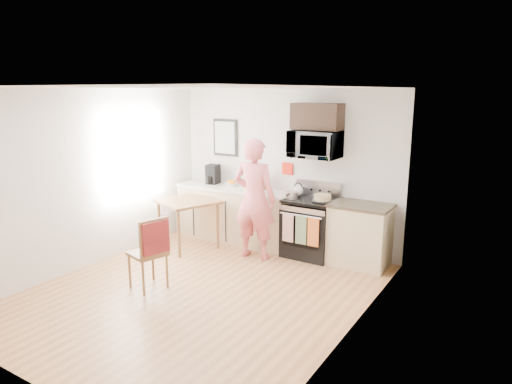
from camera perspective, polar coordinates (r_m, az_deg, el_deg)
The scene contains 28 objects.
floor at distance 6.13m, azimuth -6.97°, elevation -12.26°, with size 4.60×4.60×0.00m, color #A56B40.
back_wall at distance 7.59m, azimuth 3.68°, elevation 2.96°, with size 4.00×0.04×2.60m, color beige.
front_wall at distance 4.25m, azimuth -27.32°, elevation -6.19°, with size 4.00×0.04×2.60m, color beige.
left_wall at distance 7.12m, azimuth -19.93°, elevation 1.59°, with size 0.04×4.60×2.60m, color beige.
right_wall at distance 4.74m, azimuth 11.86°, elevation -3.17°, with size 0.04×4.60×2.60m, color beige.
ceiling at distance 5.57m, azimuth -7.69°, elevation 12.83°, with size 4.00×4.60×0.04m, color white.
window at distance 7.57m, azimuth -15.16°, elevation 4.43°, with size 0.06×1.40×1.50m.
cabinet_left at distance 7.93m, azimuth -2.54°, elevation -2.89°, with size 2.10×0.60×0.90m, color tan.
countertop_left at distance 7.82m, azimuth -2.58°, elevation 0.43°, with size 2.14×0.64×0.04m, color beige.
cabinet_right at distance 6.97m, azimuth 12.84°, elevation -5.40°, with size 0.84×0.60×0.90m, color tan.
countertop_right at distance 6.85m, azimuth 13.03°, elevation -1.65°, with size 0.88×0.64×0.04m, color black.
range at distance 7.24m, azimuth 6.77°, elevation -4.61°, with size 0.76×0.70×1.16m.
microwave at distance 7.06m, azimuth 7.41°, elevation 5.93°, with size 0.76×0.51×0.42m, color #B2B1B6.
upper_cabinet at distance 7.06m, azimuth 7.66°, elevation 9.35°, with size 0.76×0.35×0.40m, color black.
wall_art at distance 8.14m, azimuth -3.87°, elevation 6.81°, with size 0.50×0.04×0.65m.
wall_trivet at distance 7.56m, azimuth 3.96°, elevation 2.91°, with size 0.20×0.02×0.20m, color red.
person at distance 6.98m, azimuth -0.19°, elevation -0.88°, with size 0.69×0.45×1.88m, color #DA3B53.
dining_table at distance 7.58m, azimuth -8.54°, elevation -1.69°, with size 0.97×0.97×0.81m.
chair at distance 6.02m, azimuth -12.82°, elevation -6.43°, with size 0.55×0.51×0.99m.
knife_block at distance 7.66m, azimuth 0.85°, elevation 1.25°, with size 0.11×0.15×0.24m, color brown.
utensil_crock at distance 7.67m, azimuth 0.95°, elevation 1.38°, with size 0.11×0.11×0.34m.
fruit_bowl at distance 7.97m, azimuth -2.93°, elevation 1.12°, with size 0.25×0.25×0.11m.
milk_carton at distance 8.09m, azimuth -5.48°, elevation 1.72°, with size 0.08×0.08×0.22m, color tan.
coffee_maker at distance 8.14m, azimuth -5.45°, elevation 2.16°, with size 0.23×0.30×0.34m.
bread_bag at distance 7.36m, azimuth -0.40°, elevation 0.29°, with size 0.32×0.15×0.12m, color tan.
cake at distance 6.96m, azimuth 8.30°, elevation -0.77°, with size 0.32×0.32×0.10m.
kettle at distance 7.30m, azimuth 5.29°, elevation 0.26°, with size 0.17×0.17×0.21m.
pot at distance 7.10m, azimuth 4.37°, elevation -0.38°, with size 0.21×0.35×0.11m.
Camera 1 is at (3.53, -4.31, 2.56)m, focal length 32.00 mm.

